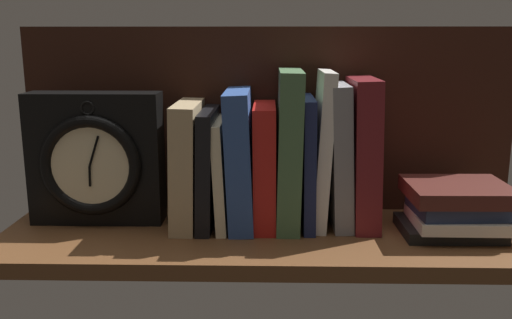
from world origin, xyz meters
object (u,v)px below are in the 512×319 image
(book_tan_shortstories, at_px, (187,164))
(book_stack_side, at_px, (457,209))
(book_maroon_dawkins, at_px, (362,153))
(framed_clock, at_px, (95,159))
(book_cream_twain, at_px, (221,172))
(book_white_catcher, at_px, (321,149))
(book_green_romantic, at_px, (288,149))
(book_gray_chess, at_px, (338,156))
(book_blue_modern, at_px, (239,158))
(book_navy_bierce, at_px, (307,162))
(book_black_skeptic, at_px, (207,167))
(book_red_requiem, at_px, (264,165))

(book_tan_shortstories, distance_m, book_stack_side, 0.45)
(book_maroon_dawkins, bearing_deg, framed_clock, -179.97)
(book_cream_twain, distance_m, book_white_catcher, 0.17)
(book_green_romantic, height_order, book_gray_chess, book_green_romantic)
(book_blue_modern, xyz_separation_m, book_green_romantic, (0.08, 0.00, 0.02))
(book_navy_bierce, height_order, framed_clock, framed_clock)
(book_tan_shortstories, distance_m, framed_clock, 0.16)
(book_blue_modern, xyz_separation_m, book_maroon_dawkins, (0.20, 0.00, 0.01))
(book_white_catcher, relative_size, framed_clock, 1.16)
(framed_clock, bearing_deg, book_cream_twain, 0.07)
(book_blue_modern, relative_size, book_green_romantic, 0.87)
(book_stack_side, bearing_deg, framed_clock, 175.18)
(book_black_skeptic, bearing_deg, framed_clock, -179.92)
(book_blue_modern, height_order, book_red_requiem, book_blue_modern)
(book_cream_twain, distance_m, book_green_romantic, 0.12)
(book_navy_bierce, bearing_deg, book_maroon_dawkins, 0.00)
(book_cream_twain, height_order, book_white_catcher, book_white_catcher)
(book_black_skeptic, relative_size, book_stack_side, 1.10)
(book_cream_twain, xyz_separation_m, book_gray_chess, (0.20, 0.00, 0.03))
(book_blue_modern, bearing_deg, book_tan_shortstories, 180.00)
(book_cream_twain, distance_m, book_gray_chess, 0.20)
(book_cream_twain, distance_m, book_maroon_dawkins, 0.24)
(book_white_catcher, xyz_separation_m, framed_clock, (-0.38, -0.00, -0.02))
(book_blue_modern, distance_m, book_gray_chess, 0.16)
(book_maroon_dawkins, bearing_deg, book_gray_chess, 180.00)
(book_black_skeptic, height_order, framed_clock, framed_clock)
(book_black_skeptic, height_order, book_maroon_dawkins, book_maroon_dawkins)
(book_red_requiem, xyz_separation_m, framed_clock, (-0.29, -0.00, 0.01))
(book_tan_shortstories, xyz_separation_m, book_maroon_dawkins, (0.29, 0.00, 0.02))
(book_red_requiem, bearing_deg, framed_clock, -179.95)
(book_gray_chess, bearing_deg, book_green_romantic, 180.00)
(book_cream_twain, bearing_deg, book_white_catcher, 0.00)
(book_green_romantic, xyz_separation_m, framed_clock, (-0.33, -0.00, -0.02))
(book_green_romantic, bearing_deg, book_white_catcher, 0.00)
(book_red_requiem, xyz_separation_m, book_white_catcher, (0.09, 0.00, 0.03))
(book_white_catcher, height_order, book_stack_side, book_white_catcher)
(book_navy_bierce, relative_size, book_maroon_dawkins, 0.88)
(book_black_skeptic, height_order, book_navy_bierce, book_navy_bierce)
(book_black_skeptic, distance_m, book_red_requiem, 0.10)
(book_maroon_dawkins, bearing_deg, book_tan_shortstories, 180.00)
(book_cream_twain, relative_size, book_gray_chess, 0.75)
(book_green_romantic, bearing_deg, book_red_requiem, 180.00)
(book_tan_shortstories, relative_size, book_black_skeptic, 1.06)
(book_green_romantic, distance_m, book_white_catcher, 0.05)
(book_stack_side, bearing_deg, book_red_requiem, 170.73)
(book_tan_shortstories, bearing_deg, book_gray_chess, 0.00)
(book_tan_shortstories, xyz_separation_m, book_blue_modern, (0.09, 0.00, 0.01))
(framed_clock, distance_m, book_stack_side, 0.60)
(book_red_requiem, height_order, book_gray_chess, book_gray_chess)
(book_blue_modern, relative_size, book_stack_side, 1.28)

